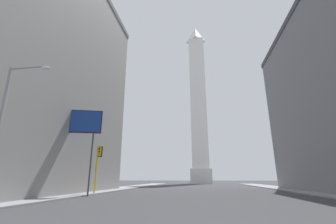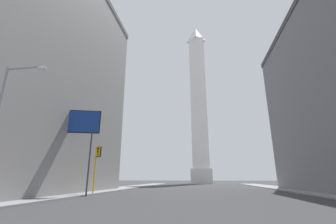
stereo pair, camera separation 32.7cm
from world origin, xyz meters
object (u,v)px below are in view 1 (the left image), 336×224
traffic_light_mid_left (98,162)px  billboard_sign (79,125)px  street_lamp (6,118)px  obelisk (198,101)px

traffic_light_mid_left → billboard_sign: bearing=-111.0°
traffic_light_mid_left → street_lamp: (0.59, -14.83, 1.74)m
obelisk → traffic_light_mid_left: (-12.61, -58.63, -27.58)m
street_lamp → billboard_sign: billboard_sign is taller
street_lamp → billboard_sign: (-1.81, 11.66, 2.31)m
obelisk → street_lamp: size_ratio=7.12×
street_lamp → billboard_sign: 12.02m
traffic_light_mid_left → street_lamp: street_lamp is taller
obelisk → billboard_sign: obelisk is taller
billboard_sign → traffic_light_mid_left: bearing=69.0°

